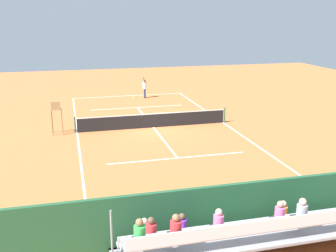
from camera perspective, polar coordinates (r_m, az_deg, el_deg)
ground_plane at (r=26.70m, az=-2.12°, el=-0.21°), size 60.00×60.00×0.00m
court_line_markings at (r=26.73m, az=-2.14°, el=-0.18°), size 10.10×22.20×0.01m
tennis_net at (r=26.56m, az=-2.13°, el=0.83°), size 10.30×0.10×1.07m
backdrop_wall at (r=13.87m, az=10.47°, el=-11.80°), size 18.00×0.16×2.00m
bleacher_stand at (r=12.76m, az=12.28°, el=-14.72°), size 9.06×2.40×2.48m
umpire_chair at (r=25.81m, az=-15.72°, el=1.66°), size 0.67×0.67×2.14m
courtside_bench at (r=15.33m, az=14.85°, el=-11.14°), size 1.80×0.40×0.93m
equipment_bag at (r=14.80m, az=9.93°, el=-13.51°), size 0.90×0.36×0.36m
tennis_player at (r=35.96m, az=-3.37°, el=5.63°), size 0.46×0.56×1.93m
tennis_racket at (r=36.35m, az=-4.95°, el=4.10°), size 0.47×0.55×0.03m
tennis_ball_near at (r=35.55m, az=-2.47°, el=3.91°), size 0.07×0.07×0.07m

